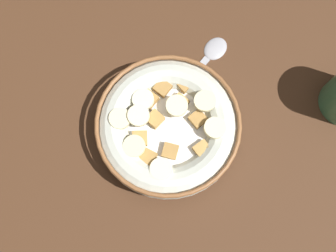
{
  "coord_description": "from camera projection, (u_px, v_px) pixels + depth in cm",
  "views": [
    {
      "loc": [
        6.25,
        -12.76,
        58.69
      ],
      "look_at": [
        0.0,
        0.0,
        3.0
      ],
      "focal_mm": 45.44,
      "sensor_mm": 36.0,
      "label": 1
    }
  ],
  "objects": [
    {
      "name": "ground_plane",
      "position": [
        168.0,
        133.0,
        0.61
      ],
      "size": [
        103.18,
        103.18,
        2.0
      ],
      "primitive_type": "cube",
      "color": "#472B19"
    },
    {
      "name": "spoon",
      "position": [
        206.0,
        59.0,
        0.63
      ],
      "size": [
        5.44,
        15.81,
        0.8
      ],
      "color": "#A5A5AD",
      "rests_on": "ground_plane"
    },
    {
      "name": "cereal_bowl",
      "position": [
        168.0,
        127.0,
        0.58
      ],
      "size": [
        19.63,
        19.63,
        5.14
      ],
      "color": "beige",
      "rests_on": "ground_plane"
    }
  ]
}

